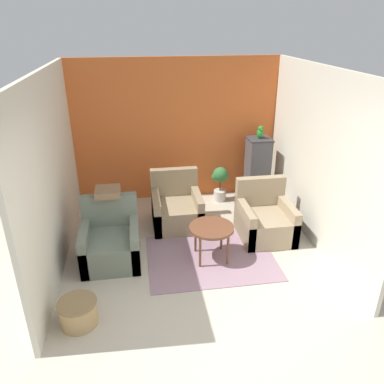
{
  "coord_description": "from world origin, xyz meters",
  "views": [
    {
      "loc": [
        -0.77,
        -3.05,
        3.23
      ],
      "look_at": [
        0.0,
        1.88,
        0.93
      ],
      "focal_mm": 35.0,
      "sensor_mm": 36.0,
      "label": 1
    }
  ],
  "objects_px": {
    "armchair_right": "(265,220)",
    "armchair_middle": "(176,209)",
    "coffee_table": "(212,230)",
    "armchair_left": "(111,243)",
    "wicker_basket": "(78,312)",
    "parrot": "(260,132)",
    "birdcage": "(257,173)",
    "potted_plant": "(220,181)"
  },
  "relations": [
    {
      "from": "parrot",
      "to": "potted_plant",
      "type": "bearing_deg",
      "value": 169.75
    },
    {
      "from": "armchair_left",
      "to": "potted_plant",
      "type": "distance_m",
      "value": 2.65
    },
    {
      "from": "armchair_right",
      "to": "wicker_basket",
      "type": "relative_size",
      "value": 2.01
    },
    {
      "from": "coffee_table",
      "to": "parrot",
      "type": "xyz_separation_m",
      "value": [
        1.25,
        1.79,
        0.89
      ]
    },
    {
      "from": "parrot",
      "to": "wicker_basket",
      "type": "height_order",
      "value": "parrot"
    },
    {
      "from": "coffee_table",
      "to": "armchair_middle",
      "type": "xyz_separation_m",
      "value": [
        -0.38,
        1.1,
        -0.2
      ]
    },
    {
      "from": "coffee_table",
      "to": "armchair_left",
      "type": "bearing_deg",
      "value": 172.48
    },
    {
      "from": "armchair_right",
      "to": "potted_plant",
      "type": "bearing_deg",
      "value": 106.42
    },
    {
      "from": "birdcage",
      "to": "potted_plant",
      "type": "height_order",
      "value": "birdcage"
    },
    {
      "from": "potted_plant",
      "to": "wicker_basket",
      "type": "bearing_deg",
      "value": -128.3
    },
    {
      "from": "armchair_left",
      "to": "potted_plant",
      "type": "relative_size",
      "value": 1.33
    },
    {
      "from": "armchair_left",
      "to": "wicker_basket",
      "type": "distance_m",
      "value": 1.3
    },
    {
      "from": "armchair_middle",
      "to": "wicker_basket",
      "type": "distance_m",
      "value": 2.57
    },
    {
      "from": "coffee_table",
      "to": "parrot",
      "type": "distance_m",
      "value": 2.36
    },
    {
      "from": "armchair_right",
      "to": "armchair_middle",
      "type": "height_order",
      "value": "same"
    },
    {
      "from": "armchair_left",
      "to": "armchair_middle",
      "type": "distance_m",
      "value": 1.4
    },
    {
      "from": "armchair_left",
      "to": "armchair_right",
      "type": "xyz_separation_m",
      "value": [
        2.43,
        0.3,
        0.0
      ]
    },
    {
      "from": "armchair_left",
      "to": "birdcage",
      "type": "xyz_separation_m",
      "value": [
        2.7,
        1.6,
        0.3
      ]
    },
    {
      "from": "birdcage",
      "to": "armchair_right",
      "type": "bearing_deg",
      "value": -101.58
    },
    {
      "from": "armchair_right",
      "to": "parrot",
      "type": "relative_size",
      "value": 3.81
    },
    {
      "from": "armchair_middle",
      "to": "birdcage",
      "type": "relative_size",
      "value": 0.72
    },
    {
      "from": "armchair_left",
      "to": "armchair_middle",
      "type": "relative_size",
      "value": 1.0
    },
    {
      "from": "armchair_right",
      "to": "coffee_table",
      "type": "bearing_deg",
      "value": -153.4
    },
    {
      "from": "parrot",
      "to": "armchair_left",
      "type": "bearing_deg",
      "value": -149.32
    },
    {
      "from": "armchair_right",
      "to": "parrot",
      "type": "bearing_deg",
      "value": 78.43
    },
    {
      "from": "wicker_basket",
      "to": "potted_plant",
      "type": "bearing_deg",
      "value": 51.7
    },
    {
      "from": "armchair_right",
      "to": "birdcage",
      "type": "xyz_separation_m",
      "value": [
        0.27,
        1.3,
        0.3
      ]
    },
    {
      "from": "coffee_table",
      "to": "parrot",
      "type": "bearing_deg",
      "value": 55.13
    },
    {
      "from": "parrot",
      "to": "wicker_basket",
      "type": "distance_m",
      "value": 4.33
    },
    {
      "from": "parrot",
      "to": "armchair_right",
      "type": "bearing_deg",
      "value": -101.57
    },
    {
      "from": "armchair_left",
      "to": "parrot",
      "type": "height_order",
      "value": "parrot"
    },
    {
      "from": "armchair_middle",
      "to": "birdcage",
      "type": "height_order",
      "value": "birdcage"
    },
    {
      "from": "coffee_table",
      "to": "potted_plant",
      "type": "bearing_deg",
      "value": 73.62
    },
    {
      "from": "armchair_middle",
      "to": "birdcage",
      "type": "bearing_deg",
      "value": 22.91
    },
    {
      "from": "armchair_middle",
      "to": "wicker_basket",
      "type": "relative_size",
      "value": 2.01
    },
    {
      "from": "armchair_middle",
      "to": "potted_plant",
      "type": "distance_m",
      "value": 1.26
    },
    {
      "from": "birdcage",
      "to": "parrot",
      "type": "relative_size",
      "value": 5.3
    },
    {
      "from": "coffee_table",
      "to": "parrot",
      "type": "relative_size",
      "value": 2.72
    },
    {
      "from": "coffee_table",
      "to": "armchair_right",
      "type": "distance_m",
      "value": 1.12
    },
    {
      "from": "coffee_table",
      "to": "armchair_middle",
      "type": "height_order",
      "value": "armchair_middle"
    },
    {
      "from": "parrot",
      "to": "armchair_middle",
      "type": "bearing_deg",
      "value": -157.03
    },
    {
      "from": "armchair_left",
      "to": "wicker_basket",
      "type": "xyz_separation_m",
      "value": [
        -0.33,
        -1.25,
        -0.12
      ]
    }
  ]
}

